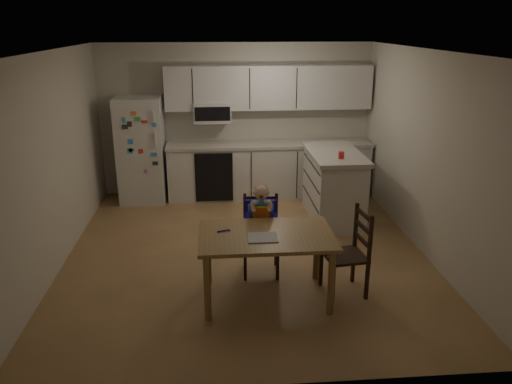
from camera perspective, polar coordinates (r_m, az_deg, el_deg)
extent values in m
cube|color=olive|center=(6.47, -1.13, -6.89)|extent=(4.50, 5.00, 0.01)
cube|color=beige|center=(8.47, -2.30, 8.27)|extent=(4.50, 0.02, 2.50)
cube|color=beige|center=(6.31, -22.10, 3.18)|extent=(0.02, 5.00, 2.50)
cube|color=beige|center=(6.56, 18.86, 4.13)|extent=(0.02, 5.00, 2.50)
cube|color=white|center=(5.83, -1.30, 15.86)|extent=(4.50, 5.00, 0.01)
cube|color=silver|center=(8.29, -12.96, 4.74)|extent=(0.72, 0.70, 1.70)
cube|color=silver|center=(8.41, 1.48, 2.45)|extent=(3.34, 0.60, 0.86)
cube|color=beige|center=(8.28, 1.51, 5.49)|extent=(3.37, 0.62, 0.05)
cube|color=black|center=(8.06, -4.80, 1.67)|extent=(0.60, 0.02, 0.80)
cube|color=silver|center=(8.25, 1.46, 11.87)|extent=(3.34, 0.34, 0.70)
cube|color=silver|center=(8.23, -5.00, 9.11)|extent=(0.60, 0.38, 0.33)
cube|color=silver|center=(7.43, 8.83, 0.48)|extent=(0.67, 1.33, 0.98)
cube|color=beige|center=(7.29, 9.03, 4.33)|extent=(0.73, 1.40, 0.06)
cylinder|color=red|center=(6.93, 9.71, 4.18)|extent=(0.08, 0.08, 0.10)
cube|color=olive|center=(5.15, 1.18, -5.02)|extent=(1.39, 0.89, 0.04)
cylinder|color=olive|center=(4.96, -5.60, -10.87)|extent=(0.07, 0.07, 0.70)
cylinder|color=olive|center=(5.61, -5.53, -7.16)|extent=(0.07, 0.07, 0.70)
cylinder|color=olive|center=(5.09, 8.60, -10.23)|extent=(0.07, 0.07, 0.70)
cylinder|color=olive|center=(5.72, 6.94, -6.69)|extent=(0.07, 0.07, 0.70)
cube|color=#A7A7AC|center=(5.04, 0.74, -5.22)|extent=(0.30, 0.26, 0.01)
cylinder|color=#2112AE|center=(5.20, -3.83, -4.45)|extent=(0.12, 0.06, 0.02)
cube|color=black|center=(5.79, 0.58, -5.46)|extent=(0.43, 0.43, 0.03)
cube|color=black|center=(5.71, -1.24, -8.24)|extent=(0.04, 0.04, 0.41)
cube|color=black|center=(6.04, -1.24, -6.64)|extent=(0.04, 0.04, 0.41)
cube|color=black|center=(5.72, 2.49, -8.19)|extent=(0.04, 0.04, 0.41)
cube|color=black|center=(6.05, 2.27, -6.61)|extent=(0.04, 0.04, 0.41)
cube|color=black|center=(5.86, 0.53, -2.42)|extent=(0.41, 0.06, 0.49)
cube|color=#2112AE|center=(5.76, 0.58, -4.89)|extent=(0.39, 0.35, 0.10)
cube|color=#2112AE|center=(5.80, 0.54, -2.42)|extent=(0.37, 0.08, 0.33)
cube|color=#6B7AF1|center=(5.72, 0.59, -4.45)|extent=(0.30, 0.27, 0.02)
cube|color=#25599B|center=(5.66, 0.58, -2.29)|extent=(0.22, 0.15, 0.25)
cube|color=red|center=(5.61, 0.60, -2.61)|extent=(0.18, 0.02, 0.19)
sphere|color=beige|center=(5.57, 0.60, -0.05)|extent=(0.17, 0.17, 0.16)
ellipsoid|color=olive|center=(5.57, 0.60, 0.12)|extent=(0.17, 0.16, 0.14)
cube|color=black|center=(5.46, 10.09, -7.19)|extent=(0.47, 0.47, 0.03)
cube|color=black|center=(5.66, 7.44, -8.63)|extent=(0.04, 0.04, 0.42)
cube|color=black|center=(5.78, 11.03, -8.18)|extent=(0.04, 0.04, 0.42)
cube|color=black|center=(5.34, 8.77, -10.45)|extent=(0.04, 0.04, 0.42)
cube|color=black|center=(5.48, 12.56, -9.92)|extent=(0.04, 0.04, 0.42)
cube|color=black|center=(5.42, 12.12, -4.44)|extent=(0.09, 0.42, 0.50)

